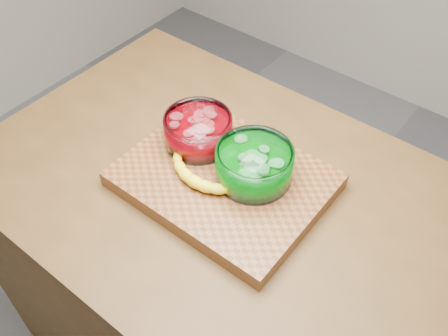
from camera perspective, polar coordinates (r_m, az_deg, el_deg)
The scene contains 5 objects.
counter at distance 1.53m, azimuth -0.00°, elevation -13.21°, with size 1.20×0.80×0.90m, color #4F3417.
cutting_board at distance 1.15m, azimuth -0.00°, elevation -1.37°, with size 0.45×0.35×0.04m, color brown.
bowl_red at distance 1.18m, azimuth -2.96°, elevation 4.28°, with size 0.16×0.16×0.08m.
bowl_green at distance 1.10m, azimuth 3.46°, elevation 0.37°, with size 0.17×0.17×0.08m.
banana at distance 1.11m, azimuth -2.53°, elevation -0.76°, with size 0.24×0.11×0.03m, color yellow, non-canonical shape.
Camera 1 is at (0.47, -0.60, 1.77)m, focal length 40.00 mm.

